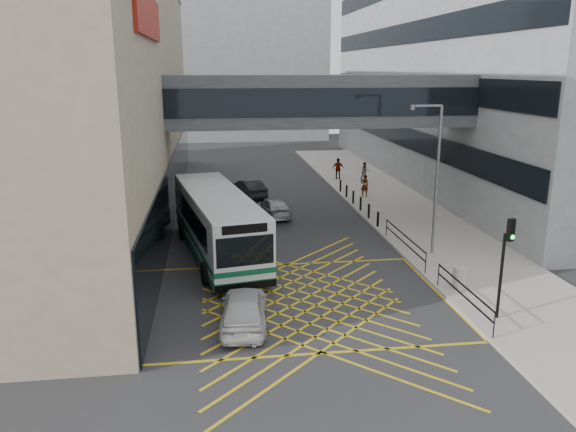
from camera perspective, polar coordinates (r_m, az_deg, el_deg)
name	(u,v)px	position (r m, az deg, el deg)	size (l,w,h in m)	color
ground	(301,301)	(23.61, 1.32, -8.59)	(120.00, 120.00, 0.00)	#333335
building_right	(540,60)	(53.04, 24.21, 14.23)	(24.09, 44.00, 20.00)	gray
building_far	(220,71)	(81.40, -6.92, 14.44)	(28.00, 16.00, 18.00)	gray
skybridge	(320,101)	(34.06, 3.26, 11.63)	(20.00, 4.10, 3.00)	#454A4F
pavement	(395,207)	(39.57, 10.84, 0.95)	(6.00, 54.00, 0.16)	#ADA89F
box_junction	(301,301)	(23.60, 1.32, -8.58)	(12.00, 9.00, 0.01)	gold
bus	(217,222)	(28.87, -7.25, -0.59)	(4.83, 12.05, 3.30)	silver
car_white	(244,308)	(21.21, -4.49, -9.30)	(1.86, 4.55, 1.45)	silver
car_dark	(248,188)	(42.09, -4.05, 2.83)	(1.67, 4.27, 1.34)	black
car_silver	(274,207)	(36.42, -1.40, 0.90)	(1.69, 4.00, 1.24)	#95999D
traffic_light	(506,254)	(22.20, 21.24, -3.65)	(0.33, 0.47, 3.95)	black
street_lamp	(434,171)	(28.80, 14.63, 4.46)	(1.70, 0.27, 7.51)	slate
litter_bin	(459,278)	(25.30, 17.03, -6.04)	(0.57, 0.57, 0.98)	#ADA89E
kerb_railings	(428,260)	(26.48, 14.01, -4.36)	(0.05, 12.54, 1.00)	black
bollards	(357,200)	(38.66, 7.01, 1.59)	(0.14, 10.14, 0.90)	black
pedestrian_a	(365,186)	(41.80, 7.79, 3.06)	(0.64, 0.46, 1.61)	gray
pedestrian_b	(365,172)	(47.81, 7.82, 4.50)	(0.76, 0.44, 1.55)	gray
pedestrian_c	(338,169)	(48.26, 5.13, 4.81)	(1.05, 0.50, 1.77)	gray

